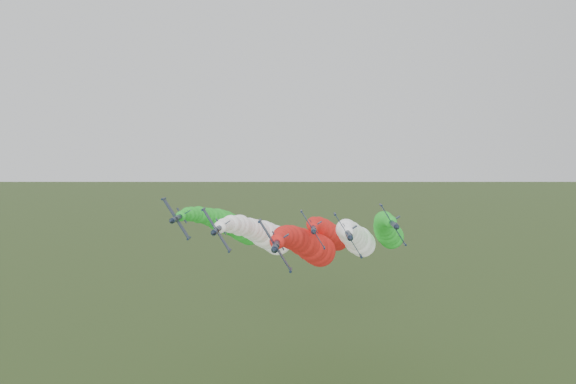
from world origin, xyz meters
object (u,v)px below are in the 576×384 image
jet_outer_right (387,230)px  jet_inner_left (263,234)px  jet_outer_left (231,225)px  jet_lead (308,245)px  jet_inner_right (355,238)px  jet_trail (328,233)px

jet_outer_right → jet_inner_left: bearing=-168.3°
jet_inner_left → jet_outer_left: bearing=157.9°
jet_lead → jet_inner_right: bearing=50.3°
jet_inner_right → jet_trail: (-5.72, 13.22, -0.96)m
jet_inner_left → jet_inner_right: (21.55, -1.34, -0.42)m
jet_trail → jet_inner_left: bearing=-143.1°
jet_inner_right → jet_lead: bearing=-129.7°
jet_inner_left → jet_inner_right: bearing=-3.6°
jet_inner_right → jet_trail: jet_inner_right is taller
jet_outer_right → jet_trail: bearing=158.2°
jet_lead → jet_inner_left: jet_inner_left is taller
jet_inner_left → jet_outer_left: size_ratio=1.01×
jet_inner_left → jet_inner_right: 21.60m
jet_outer_right → jet_outer_left: bearing=-175.5°
jet_inner_right → jet_trail: bearing=113.4°
jet_outer_left → jet_outer_right: size_ratio=1.00×
jet_lead → jet_inner_right: jet_lead is taller
jet_outer_left → jet_outer_right: bearing=4.5°
jet_inner_right → jet_outer_right: (8.45, 7.56, 0.78)m
jet_inner_left → jet_trail: bearing=36.9°
jet_lead → jet_inner_left: 18.00m
jet_outer_right → jet_trail: size_ratio=1.00×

